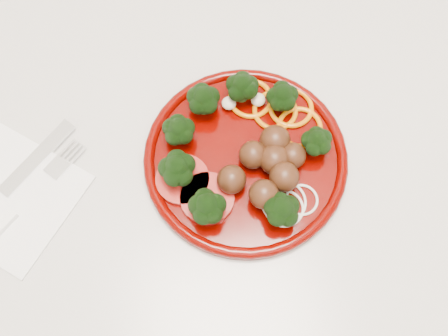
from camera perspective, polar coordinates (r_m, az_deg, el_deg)
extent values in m
cube|color=beige|center=(1.15, -4.03, -8.45)|extent=(2.40, 0.60, 0.87)
cube|color=#B9B7B0|center=(0.73, -6.34, 0.00)|extent=(2.40, 0.60, 0.03)
cylinder|color=#440200|center=(0.70, 2.20, 0.82)|extent=(0.25, 0.25, 0.01)
torus|color=#440200|center=(0.70, 2.21, 1.01)|extent=(0.26, 0.26, 0.01)
sphere|color=#412010|center=(0.68, 2.97, 1.38)|extent=(0.04, 0.04, 0.04)
sphere|color=#412010|center=(0.67, 0.77, -1.15)|extent=(0.04, 0.04, 0.04)
sphere|color=#412010|center=(0.69, 5.20, 2.79)|extent=(0.04, 0.04, 0.04)
sphere|color=#412010|center=(0.67, 6.10, -1.09)|extent=(0.04, 0.04, 0.04)
sphere|color=#412010|center=(0.66, 4.03, -2.83)|extent=(0.04, 0.04, 0.04)
sphere|color=#412010|center=(0.68, 5.11, 0.86)|extent=(0.04, 0.04, 0.04)
sphere|color=#412010|center=(0.68, 7.00, 1.30)|extent=(0.04, 0.04, 0.04)
torus|color=#C66607|center=(0.73, 5.21, 5.85)|extent=(0.06, 0.06, 0.01)
torus|color=#C66607|center=(0.72, 7.69, 4.13)|extent=(0.06, 0.06, 0.01)
torus|color=#C66607|center=(0.73, 2.71, 7.07)|extent=(0.06, 0.06, 0.01)
torus|color=#C66607|center=(0.73, 6.82, 6.11)|extent=(0.06, 0.06, 0.01)
cylinder|color=#720A07|center=(0.68, -4.24, -1.17)|extent=(0.07, 0.07, 0.01)
cylinder|color=#720A07|center=(0.67, -1.72, -3.08)|extent=(0.07, 0.07, 0.01)
torus|color=beige|center=(0.68, 6.12, -4.08)|extent=(0.05, 0.05, 0.00)
torus|color=beige|center=(0.68, 7.88, -3.22)|extent=(0.04, 0.04, 0.00)
torus|color=beige|center=(0.68, 6.07, -3.43)|extent=(0.06, 0.06, 0.00)
ellipsoid|color=#C6B793|center=(0.72, 0.50, 6.56)|extent=(0.02, 0.02, 0.01)
ellipsoid|color=#C6B793|center=(0.71, -3.95, 3.96)|extent=(0.02, 0.02, 0.01)
ellipsoid|color=#C6B793|center=(0.73, 3.48, 6.90)|extent=(0.02, 0.02, 0.01)
cube|color=white|center=(0.74, -20.82, -2.85)|extent=(0.21, 0.21, 0.00)
cube|color=silver|center=(0.74, -18.44, 1.01)|extent=(0.11, 0.09, 0.00)
cube|color=silver|center=(0.73, -16.59, 0.04)|extent=(0.03, 0.03, 0.00)
cube|color=silver|center=(0.73, -14.68, 1.12)|extent=(0.03, 0.02, 0.00)
cube|color=silver|center=(0.73, -15.03, 1.39)|extent=(0.03, 0.02, 0.00)
cube|color=silver|center=(0.73, -15.38, 1.67)|extent=(0.03, 0.02, 0.00)
cube|color=silver|center=(0.74, -15.73, 1.94)|extent=(0.03, 0.02, 0.00)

